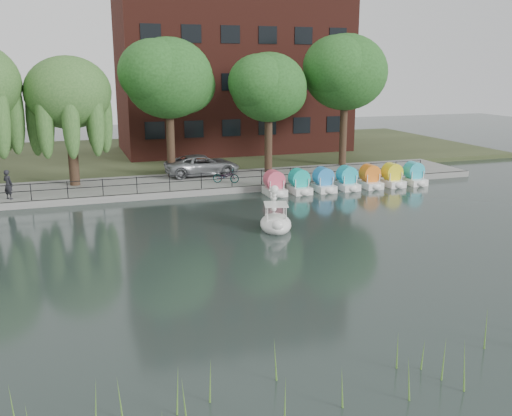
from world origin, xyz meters
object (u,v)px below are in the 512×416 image
minivan (202,164)px  swan_boat (276,220)px  bicycle (226,175)px  pedestrian (8,182)px

minivan → swan_boat: bearing=-179.5°
bicycle → pedestrian: 13.21m
minivan → bicycle: 3.21m
minivan → pedestrian: (-12.34, -3.59, 0.15)m
bicycle → swan_boat: size_ratio=0.62×
minivan → bicycle: minivan is taller
minivan → swan_boat: (0.59, -13.11, -0.78)m
pedestrian → swan_boat: (12.92, -9.52, -0.93)m
bicycle → swan_boat: bearing=-158.2°
bicycle → swan_boat: (-0.27, -10.04, -0.45)m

